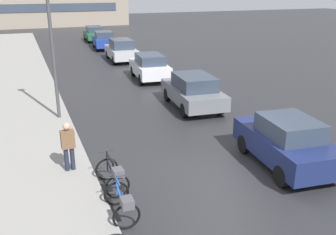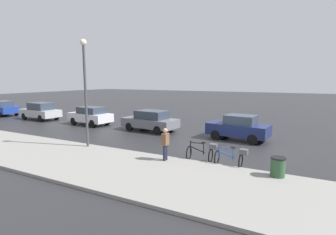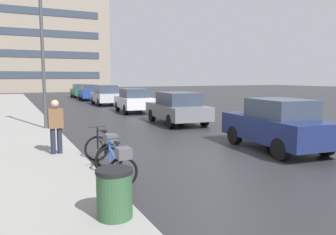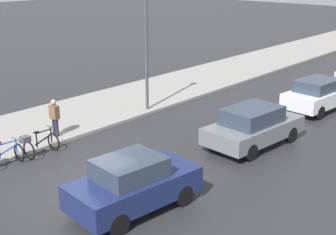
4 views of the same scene
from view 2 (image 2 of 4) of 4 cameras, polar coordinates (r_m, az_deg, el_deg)
ground_plane at (r=15.79m, az=13.14°, el=-6.37°), size 140.00×140.00×0.00m
sidewalk_kerb at (r=16.81m, az=-28.89°, el=-6.07°), size 4.80×60.00×0.14m
bicycle_nearest at (r=12.26m, az=13.80°, el=-8.30°), size 0.72×1.43×0.96m
bicycle_second at (r=12.77m, az=7.57°, el=-7.40°), size 0.75×1.44×1.00m
car_navy at (r=17.77m, az=15.11°, el=-2.10°), size 2.22×4.06×1.64m
car_grey at (r=20.19m, az=-3.84°, el=-0.65°), size 2.31×4.45×1.58m
car_white at (r=23.86m, az=-16.53°, el=0.41°), size 2.16×4.10×1.58m
car_silver at (r=28.77m, az=-26.04°, el=1.26°), size 2.09×4.37×1.68m
car_blue at (r=34.09m, az=-32.32°, el=1.74°), size 2.15×4.19×1.60m
pedestrian at (r=12.37m, az=-0.61°, el=-5.67°), size 0.41×0.26×1.69m
streetlamp at (r=15.33m, az=-17.61°, el=7.33°), size 0.36×0.36×6.11m
trash_bin at (r=11.36m, az=22.78°, el=-10.20°), size 0.58×0.58×0.92m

